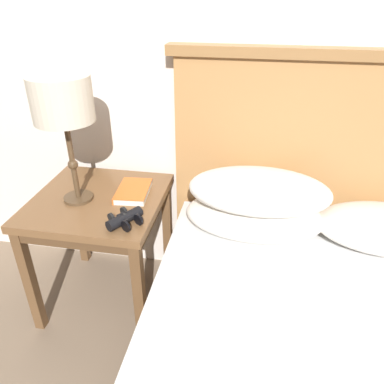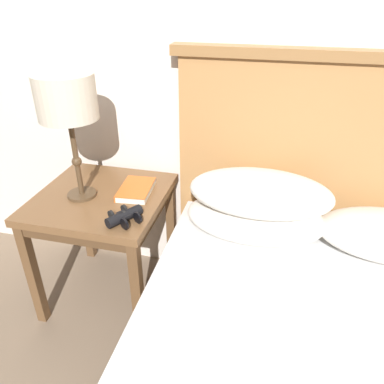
{
  "view_description": "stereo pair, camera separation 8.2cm",
  "coord_description": "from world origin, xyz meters",
  "px_view_note": "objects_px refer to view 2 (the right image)",
  "views": [
    {
      "loc": [
        0.2,
        -0.67,
        1.45
      ],
      "look_at": [
        -0.04,
        0.64,
        0.7
      ],
      "focal_mm": 35.0,
      "sensor_mm": 36.0,
      "label": 1
    },
    {
      "loc": [
        0.28,
        -0.66,
        1.45
      ],
      "look_at": [
        -0.04,
        0.64,
        0.7
      ],
      "focal_mm": 35.0,
      "sensor_mm": 36.0,
      "label": 2
    }
  ],
  "objects_px": {
    "table_lamp": "(67,101)",
    "book_on_nightstand": "(136,189)",
    "binoculars_pair": "(124,216)",
    "nightstand": "(103,209)"
  },
  "relations": [
    {
      "from": "nightstand",
      "to": "table_lamp",
      "type": "height_order",
      "value": "table_lamp"
    },
    {
      "from": "nightstand",
      "to": "table_lamp",
      "type": "bearing_deg",
      "value": -159.45
    },
    {
      "from": "book_on_nightstand",
      "to": "nightstand",
      "type": "bearing_deg",
      "value": -158.74
    },
    {
      "from": "nightstand",
      "to": "binoculars_pair",
      "type": "xyz_separation_m",
      "value": [
        0.19,
        -0.18,
        0.1
      ]
    },
    {
      "from": "table_lamp",
      "to": "book_on_nightstand",
      "type": "bearing_deg",
      "value": 21.02
    },
    {
      "from": "table_lamp",
      "to": "binoculars_pair",
      "type": "bearing_deg",
      "value": -28.7
    },
    {
      "from": "table_lamp",
      "to": "book_on_nightstand",
      "type": "xyz_separation_m",
      "value": [
        0.23,
        0.09,
        -0.42
      ]
    },
    {
      "from": "nightstand",
      "to": "table_lamp",
      "type": "distance_m",
      "value": 0.52
    },
    {
      "from": "nightstand",
      "to": "book_on_nightstand",
      "type": "relative_size",
      "value": 2.65
    },
    {
      "from": "table_lamp",
      "to": "binoculars_pair",
      "type": "height_order",
      "value": "table_lamp"
    }
  ]
}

